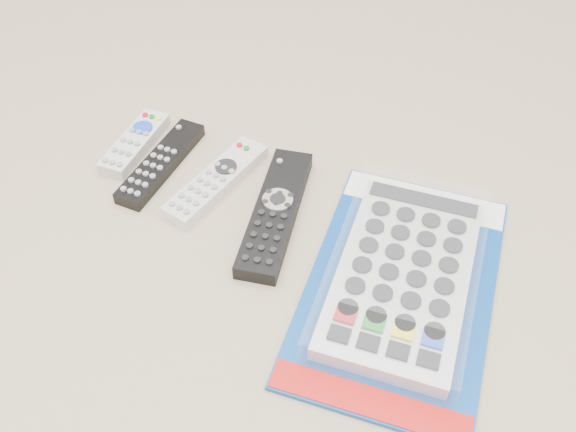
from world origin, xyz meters
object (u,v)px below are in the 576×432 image
at_px(remote_large_black, 275,212).
at_px(jumbo_remote_packaged, 403,275).
at_px(remote_slim_black, 161,163).
at_px(remote_silver_dvd, 216,181).
at_px(remote_small_grey, 135,143).

height_order(remote_large_black, jumbo_remote_packaged, jumbo_remote_packaged).
bearing_deg(remote_large_black, jumbo_remote_packaged, -22.92).
bearing_deg(remote_slim_black, remote_silver_dvd, 0.16).
distance_m(remote_small_grey, remote_silver_dvd, 0.15).
bearing_deg(remote_large_black, remote_slim_black, 162.05).
bearing_deg(remote_small_grey, remote_silver_dvd, -11.15).
xyz_separation_m(remote_small_grey, jumbo_remote_packaged, (0.45, -0.09, 0.01)).
bearing_deg(remote_slim_black, jumbo_remote_packaged, -8.92).
relative_size(remote_small_grey, remote_large_black, 0.61).
distance_m(remote_silver_dvd, remote_large_black, 0.11).
relative_size(remote_small_grey, remote_slim_black, 0.78).
bearing_deg(remote_slim_black, remote_small_grey, 159.98).
distance_m(remote_small_grey, remote_large_black, 0.26).
xyz_separation_m(remote_slim_black, jumbo_remote_packaged, (0.39, -0.06, 0.01)).
bearing_deg(remote_silver_dvd, remote_slim_black, -169.30).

